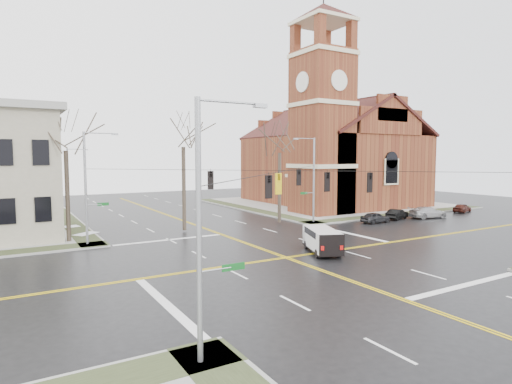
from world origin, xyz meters
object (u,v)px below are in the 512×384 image
cargo_van (321,238)px  tree_nw_far (66,145)px  signal_pole_sw (204,223)px  parked_car_c (428,212)px  signal_pole_ne (313,177)px  church (329,148)px  signal_pole_nw (88,184)px  parked_car_a (375,217)px  parked_car_b (397,214)px  tree_nw_near (183,141)px  tree_ne (280,148)px  streetlight_north_b (52,174)px  streetlight_north_a (70,180)px  parked_car_d (462,208)px

cargo_van → tree_nw_far: 22.02m
signal_pole_sw → parked_car_c: signal_pole_sw is taller
signal_pole_ne → signal_pole_sw: same height
parked_car_c → church: bearing=13.0°
signal_pole_nw → parked_car_a: size_ratio=2.60×
parked_car_b → church: bearing=-29.1°
signal_pole_sw → cargo_van: size_ratio=1.79×
signal_pole_ne → tree_nw_near: size_ratio=0.76×
parked_car_c → tree_nw_far: bearing=92.2°
parked_car_a → parked_car_b: (4.18, 0.69, -0.00)m
signal_pole_sw → tree_ne: bearing=51.6°
streetlight_north_b → parked_car_a: streetlight_north_b is taller
signal_pole_nw → parked_car_c: bearing=-5.9°
signal_pole_sw → streetlight_north_a: 39.51m
parked_car_d → tree_nw_far: (-46.20, 4.74, 7.58)m
signal_pole_nw → streetlight_north_a: size_ratio=1.12×
parked_car_d → parked_car_a: bearing=78.1°
signal_pole_ne → streetlight_north_a: (-21.97, 16.50, -0.48)m
streetlight_north_a → tree_nw_far: 15.00m
signal_pole_sw → tree_nw_far: size_ratio=0.80×
cargo_van → parked_car_b: cargo_van is taller
tree_nw_far → tree_ne: tree_nw_far is taller
parked_car_d → church: bearing=14.8°
parked_car_c → parked_car_d: size_ratio=1.35×
church → signal_pole_ne: (-13.44, -13.28, -3.48)m
signal_pole_sw → parked_car_b: 38.88m
signal_pole_nw → streetlight_north_a: signal_pole_nw is taller
cargo_van → parked_car_a: bearing=52.4°
parked_car_a → signal_pole_sw: bearing=124.2°
church → tree_nw_near: (-27.19, -11.21, 0.17)m
signal_pole_sw → parked_car_d: bearing=24.4°
signal_pole_ne → cargo_van: bearing=-125.2°
streetlight_north_a → tree_ne: (18.84, -14.85, 3.58)m
church → parked_car_c: church is taller
signal_pole_ne → parked_car_b: signal_pole_ne is taller
signal_pole_nw → tree_nw_near: 9.84m
signal_pole_sw → tree_ne: (19.51, 24.65, 3.10)m
signal_pole_ne → parked_car_c: bearing=-15.1°
tree_ne → cargo_van: bearing=-110.7°
signal_pole_ne → streetlight_north_b: bearing=121.1°
parked_car_b → parked_car_c: size_ratio=0.78×
signal_pole_nw → parked_car_c: 37.13m
streetlight_north_a → tree_nw_near: tree_nw_near is taller
tree_nw_near → tree_ne: (10.61, -0.42, -0.55)m
cargo_van → parked_car_c: 23.40m
signal_pole_sw → parked_car_c: (36.69, 19.20, -4.28)m
parked_car_c → parked_car_d: (8.22, 1.14, -0.09)m
signal_pole_ne → parked_car_d: bearing=-6.8°
signal_pole_nw → streetlight_north_a: bearing=87.7°
streetlight_north_b → parked_car_c: 54.18m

